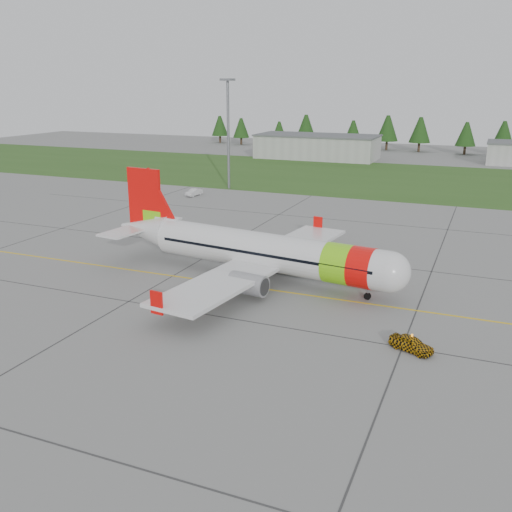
% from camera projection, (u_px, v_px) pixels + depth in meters
% --- Properties ---
extents(ground, '(320.00, 320.00, 0.00)m').
position_uv_depth(ground, '(280.00, 327.00, 47.36)').
color(ground, gray).
rests_on(ground, ground).
extents(aircraft, '(34.20, 31.79, 10.38)m').
position_uv_depth(aircraft, '(260.00, 251.00, 58.19)').
color(aircraft, silver).
rests_on(aircraft, ground).
extents(follow_me_car, '(1.64, 1.74, 3.44)m').
position_uv_depth(follow_me_car, '(412.00, 330.00, 42.61)').
color(follow_me_car, '#D6970B').
rests_on(follow_me_car, ground).
extents(service_van, '(1.49, 1.43, 3.86)m').
position_uv_depth(service_van, '(194.00, 185.00, 102.67)').
color(service_van, silver).
rests_on(service_van, ground).
extents(grass_strip, '(320.00, 50.00, 0.03)m').
position_uv_depth(grass_strip, '(415.00, 180.00, 119.84)').
color(grass_strip, '#30561E').
rests_on(grass_strip, ground).
extents(taxi_guideline, '(120.00, 0.25, 0.02)m').
position_uv_depth(taxi_guideline, '(309.00, 295.00, 54.42)').
color(taxi_guideline, gold).
rests_on(taxi_guideline, ground).
extents(hangar_west, '(32.00, 14.00, 6.00)m').
position_uv_depth(hangar_west, '(317.00, 147.00, 154.77)').
color(hangar_west, '#A8A8A3').
rests_on(hangar_west, ground).
extents(floodlight_mast, '(0.50, 0.50, 20.00)m').
position_uv_depth(floodlight_mast, '(228.00, 136.00, 107.52)').
color(floodlight_mast, slate).
rests_on(floodlight_mast, ground).
extents(treeline, '(160.00, 8.00, 10.00)m').
position_uv_depth(treeline, '(443.00, 135.00, 167.90)').
color(treeline, '#1C3F14').
rests_on(treeline, ground).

